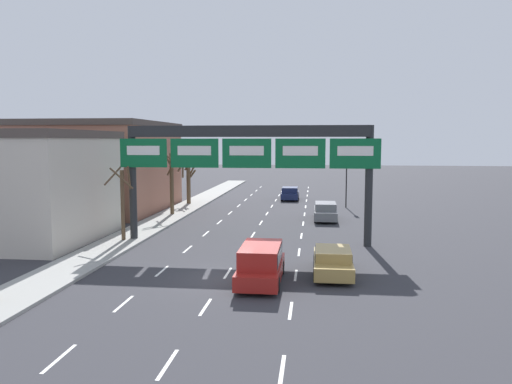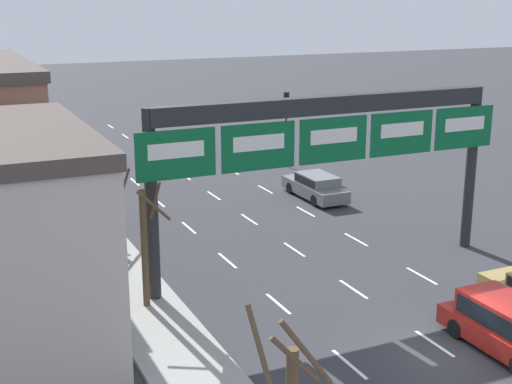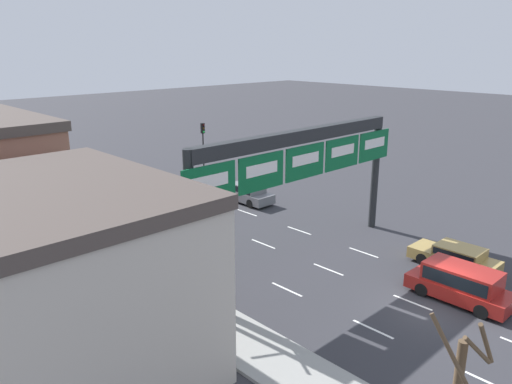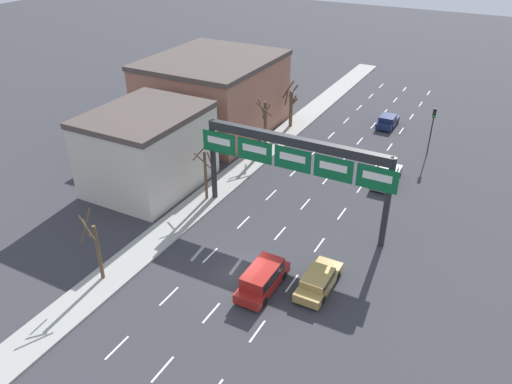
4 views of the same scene
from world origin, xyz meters
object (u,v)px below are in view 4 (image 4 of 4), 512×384
Objects in this scene: suv_red at (263,277)px; tree_bare_second at (291,105)px; traffic_light_near_gantry at (433,123)px; sign_gantry at (294,156)px; tree_bare_furthest at (96,247)px; tree_bare_closest at (205,172)px; car_gold at (318,280)px; tree_bare_third at (265,123)px; car_navy at (388,121)px; car_grey at (386,175)px.

suv_red is 0.93× the size of tree_bare_second.
suv_red is 26.99m from traffic_light_near_gantry.
traffic_light_near_gantry reaches higher than suv_red.
tree_bare_furthest is (-8.41, -12.89, -3.11)m from sign_gantry.
suv_red is at bearing -39.77° from tree_bare_closest.
suv_red is 28.49m from tree_bare_second.
sign_gantry is 3.16× the size of tree_bare_second.
suv_red is at bearing -68.99° from tree_bare_second.
tree_bare_closest reaches higher than car_gold.
sign_gantry reaches higher than tree_bare_closest.
tree_bare_third is at bearing 90.51° from tree_bare_closest.
sign_gantry reaches higher than car_gold.
traffic_light_near_gantry is (2.11, 24.57, 2.85)m from car_gold.
tree_bare_third is (-9.50, -12.57, 2.35)m from car_navy.
tree_bare_furthest is (-9.92, -36.19, 1.96)m from car_navy.
sign_gantry reaches higher than tree_bare_second.
tree_bare_closest is at bearing -88.35° from tree_bare_second.
tree_bare_furthest is at bearing -105.32° from car_navy.
sign_gantry is at bearing -117.00° from car_grey.
tree_bare_furthest is at bearing -156.79° from suv_red.
suv_red reaches higher than car_grey.
tree_bare_furthest is at bearing -92.38° from tree_bare_closest.
tree_bare_second is at bearing 91.65° from tree_bare_closest.
tree_bare_third is (0.43, -7.29, 0.43)m from tree_bare_second.
tree_bare_closest reaches higher than traffic_light_near_gantry.
sign_gantry reaches higher than tree_bare_third.
suv_red is at bearing 23.21° from tree_bare_furthest.
car_navy is 37.58m from tree_bare_furthest.
suv_red is 11.21m from tree_bare_furthest.
car_gold is 21.97m from tree_bare_third.
tree_bare_closest reaches higher than car_grey.
car_gold is 16.68m from car_grey.
car_gold is 14.92m from tree_bare_furthest.
tree_bare_closest is 0.98× the size of tree_bare_second.
tree_bare_furthest reaches higher than traffic_light_near_gantry.
suv_red is at bearing -101.59° from traffic_light_near_gantry.
tree_bare_third is (-0.10, 11.22, 0.35)m from tree_bare_closest.
tree_bare_closest is (-12.93, -10.38, 1.97)m from car_grey.
tree_bare_second is 7.31m from tree_bare_third.
car_gold is at bearing 24.42° from tree_bare_furthest.
tree_bare_closest is (-12.94, 6.30, 2.04)m from car_gold.
car_grey is at bearing 79.93° from suv_red.
traffic_light_near_gantry reaches higher than car_gold.
tree_bare_closest is at bearing -176.49° from sign_gantry.
tree_bare_third is at bearing -155.05° from traffic_light_near_gantry.
tree_bare_furthest reaches higher than suv_red.
car_grey is at bearing -3.68° from tree_bare_third.
tree_bare_closest reaches higher than car_navy.
sign_gantry is at bearing -64.95° from tree_bare_second.
tree_bare_closest is at bearing -129.49° from traffic_light_near_gantry.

